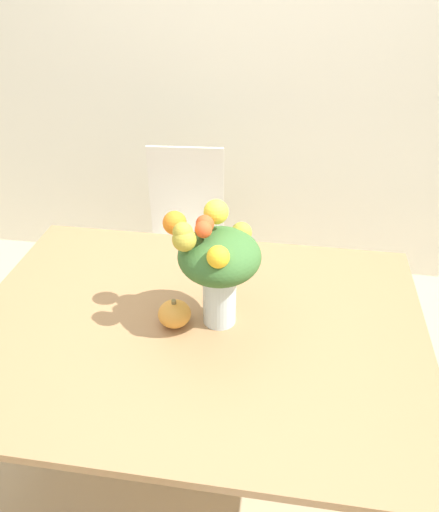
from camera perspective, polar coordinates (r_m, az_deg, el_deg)
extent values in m
plane|color=tan|center=(2.33, -2.26, -22.28)|extent=(12.00, 12.00, 0.00)
cube|color=silver|center=(2.97, 3.37, 22.15)|extent=(8.00, 0.06, 2.70)
cube|color=#9E754C|center=(1.76, -2.80, -8.19)|extent=(1.59, 1.17, 0.03)
cylinder|color=#9E754C|center=(2.59, -16.44, -5.05)|extent=(0.06, 0.06, 0.74)
cylinder|color=#9E754C|center=(2.42, 17.49, -8.33)|extent=(0.06, 0.06, 0.74)
cylinder|color=silver|center=(1.70, 0.00, -4.57)|extent=(0.11, 0.11, 0.21)
cylinder|color=silver|center=(1.73, 0.00, -5.95)|extent=(0.10, 0.10, 0.11)
cylinder|color=#38662D|center=(1.67, 0.77, -3.65)|extent=(0.01, 0.01, 0.27)
cylinder|color=#38662D|center=(1.69, 0.35, -3.17)|extent=(0.01, 0.01, 0.27)
cylinder|color=#38662D|center=(1.69, -0.55, -3.25)|extent=(0.01, 0.01, 0.27)
cylinder|color=#38662D|center=(1.67, -0.70, -3.79)|extent=(0.00, 0.00, 0.27)
cylinder|color=#38662D|center=(1.66, 0.13, -4.05)|extent=(0.01, 0.00, 0.27)
ellipsoid|color=#38662D|center=(1.60, 0.00, 0.00)|extent=(0.27, 0.27, 0.16)
sphere|color=#D64C23|center=(1.54, -1.68, 3.68)|extent=(0.06, 0.06, 0.06)
sphere|color=yellow|center=(1.48, -0.15, -0.11)|extent=(0.07, 0.07, 0.07)
sphere|color=#AD9E33|center=(1.51, -4.21, 2.74)|extent=(0.06, 0.06, 0.06)
sphere|color=#AD9E33|center=(1.51, -4.05, 1.89)|extent=(0.08, 0.08, 0.08)
sphere|color=orange|center=(1.62, -5.14, 3.79)|extent=(0.08, 0.08, 0.08)
sphere|color=#AD9E33|center=(1.66, 2.52, 2.71)|extent=(0.07, 0.07, 0.07)
sphere|color=yellow|center=(1.57, -0.39, 5.07)|extent=(0.08, 0.08, 0.08)
sphere|color=#D64C23|center=(1.51, -1.87, 2.99)|extent=(0.05, 0.05, 0.05)
ellipsoid|color=gold|center=(1.73, -5.16, -6.59)|extent=(0.11, 0.11, 0.09)
cylinder|color=brown|center=(1.70, -5.24, -5.33)|extent=(0.02, 0.02, 0.02)
cube|color=silver|center=(2.66, -4.11, -0.51)|extent=(0.45, 0.45, 0.02)
cylinder|color=silver|center=(2.69, -8.01, -6.37)|extent=(0.04, 0.04, 0.43)
cylinder|color=silver|center=(2.65, -0.73, -6.77)|extent=(0.04, 0.04, 0.43)
cylinder|color=silver|center=(2.95, -6.78, -2.19)|extent=(0.04, 0.04, 0.43)
cylinder|color=silver|center=(2.91, -0.18, -2.49)|extent=(0.04, 0.04, 0.43)
cube|color=silver|center=(2.69, -3.79, 6.89)|extent=(0.40, 0.05, 0.55)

